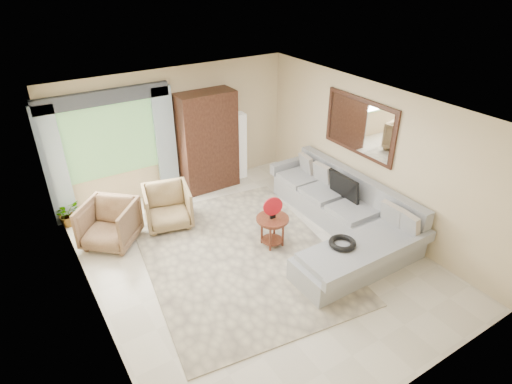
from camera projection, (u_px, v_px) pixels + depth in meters
ground at (255, 259)px, 7.18m from camera, size 6.00×6.00×0.00m
area_rug at (239, 255)px, 7.25m from camera, size 3.50×4.36×0.02m
sectional_sofa at (343, 219)px, 7.74m from camera, size 2.30×3.46×0.90m
tv_screen at (344, 187)px, 7.90m from camera, size 0.14×0.74×0.48m
garden_hose at (342, 243)px, 6.65m from camera, size 0.43×0.43×0.09m
coffee_table at (272, 231)px, 7.38m from camera, size 0.56×0.56×0.56m
red_disc at (273, 206)px, 7.14m from camera, size 0.33×0.11×0.34m
armchair_left at (109, 224)px, 7.39m from camera, size 1.22×1.22×0.80m
armchair_right at (168, 207)px, 7.92m from camera, size 0.99×1.01×0.77m
potted_plant at (67, 213)px, 7.98m from camera, size 0.56×0.53×0.49m
armoire at (208, 142)px, 8.93m from camera, size 1.20×0.55×2.10m
floor_lamp at (239, 146)px, 9.49m from camera, size 0.24×0.24×1.50m
window at (110, 141)px, 8.06m from camera, size 1.80×0.04×1.40m
curtain_left at (55, 167)px, 7.62m from camera, size 0.40×0.08×2.30m
curtain_right at (166, 143)px, 8.60m from camera, size 0.40×0.08×2.30m
valance at (103, 97)px, 7.59m from camera, size 2.40×0.12×0.26m
wall_mirror at (359, 126)px, 7.73m from camera, size 0.05×1.70×1.05m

